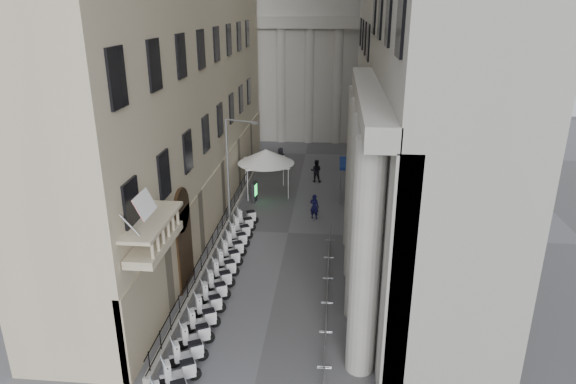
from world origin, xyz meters
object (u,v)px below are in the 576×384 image
at_px(security_tent, 270,158).
at_px(pedestrian_b, 316,171).
at_px(info_kiosk, 254,192).
at_px(street_lamp, 231,164).
at_px(pedestrian_a, 314,207).

relative_size(security_tent, pedestrian_b, 2.32).
distance_m(security_tent, info_kiosk, 3.03).
bearing_deg(security_tent, pedestrian_b, 44.80).
xyz_separation_m(info_kiosk, pedestrian_b, (4.53, 5.20, 0.17)).
bearing_deg(street_lamp, pedestrian_b, 79.08).
distance_m(info_kiosk, pedestrian_a, 5.55).
height_order(security_tent, info_kiosk, security_tent).
height_order(security_tent, pedestrian_b, security_tent).
bearing_deg(info_kiosk, security_tent, 66.79).
distance_m(street_lamp, pedestrian_a, 6.75).
bearing_deg(security_tent, street_lamp, -106.87).
bearing_deg(info_kiosk, street_lamp, -92.96).
relative_size(security_tent, info_kiosk, 2.82).
distance_m(pedestrian_a, pedestrian_b, 8.07).
xyz_separation_m(info_kiosk, pedestrian_a, (4.75, -2.87, 0.11)).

